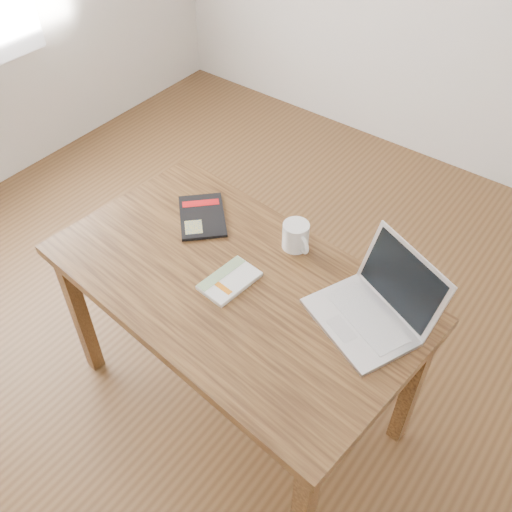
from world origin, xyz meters
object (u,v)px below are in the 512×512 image
Objects in this scene: white_guidebook at (230,281)px; coffee_mug at (296,236)px; desk at (235,297)px; laptop at (375,307)px; black_guidebook at (202,216)px.

white_guidebook is 1.64× the size of coffee_mug.
desk is 0.50m from laptop.
laptop reaches higher than desk.
coffee_mug is at bearing 80.14° from desk.
coffee_mug is (-0.39, 0.12, 0.00)m from laptop.
black_guidebook is at bearing 152.22° from white_guidebook.
laptop is 0.40m from coffee_mug.
white_guidebook is at bearing -79.32° from black_guidebook.
coffee_mug reaches higher than black_guidebook.
desk is 0.31m from coffee_mug.
desk is at bearing -139.14° from laptop.
desk is at bearing -76.61° from black_guidebook.
black_guidebook is (-0.30, 0.18, 0.10)m from desk.
white_guidebook is at bearing -137.45° from laptop.
desk is 0.10m from white_guidebook.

